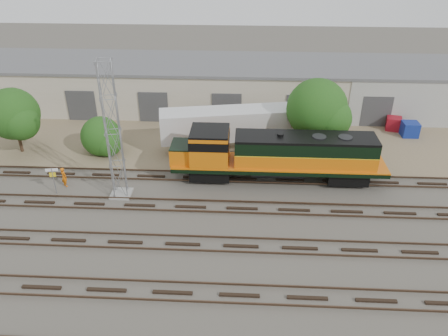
{
  "coord_description": "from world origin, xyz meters",
  "views": [
    {
      "loc": [
        4.09,
        -26.31,
        19.38
      ],
      "look_at": [
        2.46,
        4.0,
        2.2
      ],
      "focal_mm": 35.0,
      "sensor_mm": 36.0,
      "label": 1
    }
  ],
  "objects_px": {
    "locomotive": "(275,155)",
    "semi_trailer": "(235,125)",
    "signal_tower": "(113,135)",
    "worker": "(64,177)"
  },
  "relations": [
    {
      "from": "worker",
      "to": "semi_trailer",
      "type": "xyz_separation_m",
      "value": [
        13.96,
        7.58,
        1.73
      ]
    },
    {
      "from": "signal_tower",
      "to": "worker",
      "type": "distance_m",
      "value": 6.87
    },
    {
      "from": "worker",
      "to": "semi_trailer",
      "type": "distance_m",
      "value": 15.98
    },
    {
      "from": "signal_tower",
      "to": "worker",
      "type": "xyz_separation_m",
      "value": [
        -5.05,
        1.12,
        -4.52
      ]
    },
    {
      "from": "worker",
      "to": "signal_tower",
      "type": "bearing_deg",
      "value": -154.34
    },
    {
      "from": "signal_tower",
      "to": "semi_trailer",
      "type": "relative_size",
      "value": 0.81
    },
    {
      "from": "locomotive",
      "to": "signal_tower",
      "type": "bearing_deg",
      "value": -166.53
    },
    {
      "from": "signal_tower",
      "to": "semi_trailer",
      "type": "bearing_deg",
      "value": 44.29
    },
    {
      "from": "locomotive",
      "to": "semi_trailer",
      "type": "xyz_separation_m",
      "value": [
        -3.55,
        5.71,
        0.14
      ]
    },
    {
      "from": "locomotive",
      "to": "signal_tower",
      "type": "relative_size",
      "value": 1.61
    }
  ]
}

